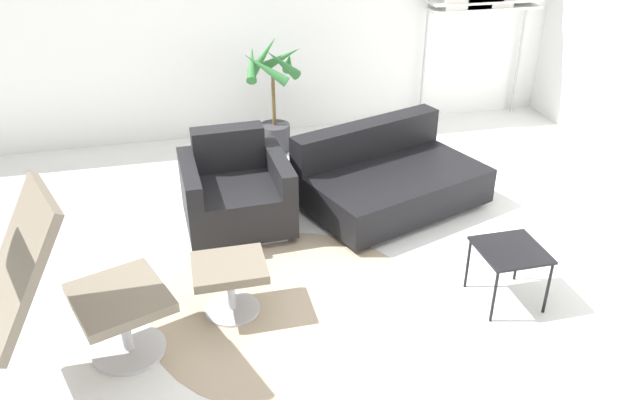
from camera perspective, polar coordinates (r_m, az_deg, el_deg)
ground_plane at (r=4.49m, az=-1.24°, el=-6.77°), size 12.00×12.00×0.00m
round_rug at (r=4.20m, az=-2.73°, el=-9.60°), size 1.84×1.84×0.01m
lounge_chair at (r=3.56m, az=-24.22°, el=-5.77°), size 1.13×0.84×1.26m
ottoman at (r=4.04m, az=-8.25°, el=-6.93°), size 0.46×0.39×0.37m
armchair_red at (r=4.97m, az=-7.69°, el=0.53°), size 0.84×0.82×0.74m
couch_low at (r=5.30m, az=6.26°, el=1.84°), size 1.68×1.37×0.64m
side_table at (r=4.23m, az=17.01°, el=-4.77°), size 0.42×0.42×0.40m
potted_plant at (r=6.20m, az=-4.26°, el=8.97°), size 0.65×0.66×1.13m
shelf_unit at (r=7.00m, az=14.43°, el=17.23°), size 1.21×0.28×1.61m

